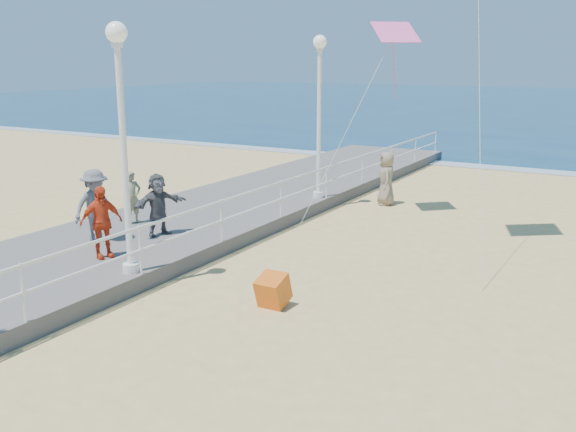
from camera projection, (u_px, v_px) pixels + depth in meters
The scene contains 13 objects.
ground at pixel (352, 340), 11.66m from camera, with size 160.00×160.00×0.00m, color #D9BB71.
surf_line at pixel (540, 171), 28.90m from camera, with size 160.00×1.20×0.04m, color silver.
boardwalk at pixel (64, 265), 15.25m from camera, with size 5.00×44.00×0.40m, color slate.
railing at pixel (139, 237), 13.81m from camera, with size 0.05×42.00×0.55m.
lamp_post_mid at pixel (122, 124), 13.38m from camera, with size 0.44×0.44×5.32m.
lamp_post_far at pixel (319, 100), 20.95m from camera, with size 0.44×0.44×5.32m.
spectator_2 at pixel (96, 206), 16.28m from camera, with size 1.22×0.70×1.88m, color slate.
spectator_3 at pixel (101, 222), 15.00m from camera, with size 1.01×0.42×1.72m, color red.
spectator_5 at pixel (158, 205), 16.95m from camera, with size 1.54×0.49×1.66m, color #505154.
spectator_6 at pixel (132, 197), 18.16m from camera, with size 0.55×0.36×1.51m, color gray.
beach_walker_c at pixel (386, 179), 22.24m from camera, with size 0.91×0.59×1.85m, color gray.
box_kite at pixel (273, 293), 13.17m from camera, with size 0.55×0.55×0.60m, color red.
kite_diamond_pink at pixel (395, 32), 19.59m from camera, with size 1.28×1.28×0.02m, color #F95BAB.
Camera 1 is at (4.37, -9.93, 5.00)m, focal length 40.00 mm.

